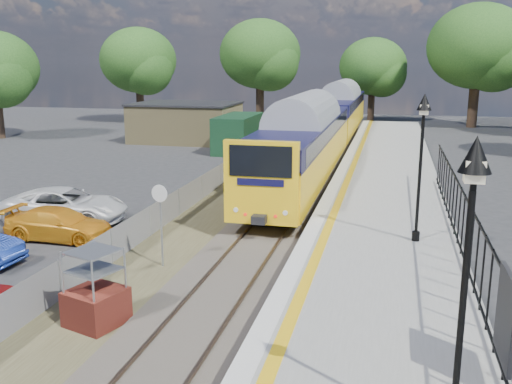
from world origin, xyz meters
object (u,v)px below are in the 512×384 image
(brick_plinth, at_px, (95,290))
(car_white, at_px, (65,205))
(speed_sign, at_px, (160,212))
(victorian_lamp_south, at_px, (470,223))
(train, at_px, (327,122))
(victorian_lamp_north, at_px, (422,134))
(car_yellow, at_px, (59,224))

(brick_plinth, height_order, car_white, brick_plinth)
(speed_sign, bearing_deg, victorian_lamp_south, -36.31)
(train, distance_m, car_white, 21.25)
(victorian_lamp_north, bearing_deg, train, 103.79)
(train, distance_m, speed_sign, 23.66)
(train, xyz_separation_m, car_yellow, (-7.33, -21.63, -1.75))
(victorian_lamp_north, relative_size, speed_sign, 1.69)
(victorian_lamp_north, height_order, speed_sign, victorian_lamp_north)
(speed_sign, relative_size, car_white, 0.54)
(victorian_lamp_south, height_order, victorian_lamp_north, same)
(victorian_lamp_north, bearing_deg, car_yellow, -179.84)
(victorian_lamp_south, distance_m, victorian_lamp_north, 10.00)
(train, bearing_deg, car_white, -113.41)
(speed_sign, xyz_separation_m, car_white, (-5.92, 4.08, -1.15))
(brick_plinth, bearing_deg, train, 84.84)
(victorian_lamp_south, relative_size, car_white, 0.92)
(car_white, bearing_deg, brick_plinth, -150.35)
(car_yellow, height_order, car_white, car_white)
(train, xyz_separation_m, speed_sign, (-2.50, -23.52, -0.50))
(victorian_lamp_south, height_order, car_white, victorian_lamp_south)
(victorian_lamp_north, distance_m, car_yellow, 13.16)
(victorian_lamp_south, xyz_separation_m, train, (-5.50, 31.60, -1.96))
(victorian_lamp_south, distance_m, car_white, 18.83)
(train, distance_m, car_yellow, 22.91)
(victorian_lamp_south, xyz_separation_m, car_yellow, (-12.83, 9.97, -3.71))
(victorian_lamp_north, xyz_separation_m, speed_sign, (-7.80, -1.92, -2.45))
(victorian_lamp_north, distance_m, speed_sign, 8.40)
(car_white, bearing_deg, victorian_lamp_north, -104.91)
(victorian_lamp_north, height_order, brick_plinth, victorian_lamp_north)
(car_yellow, relative_size, car_white, 0.81)
(car_white, bearing_deg, speed_sign, -130.55)
(victorian_lamp_south, distance_m, train, 32.13)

